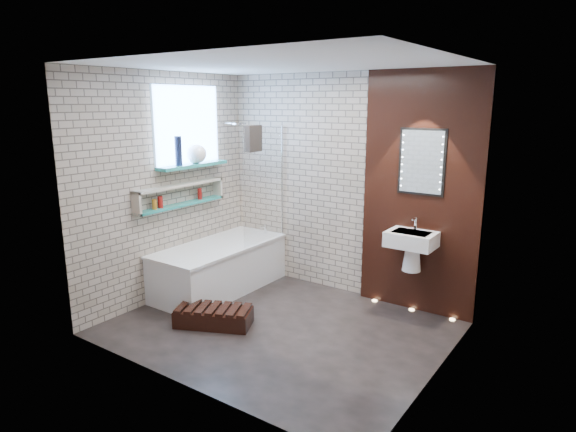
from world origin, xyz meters
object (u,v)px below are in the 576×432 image
Objects in this scene: led_mirror at (422,162)px; bath_screen at (264,185)px; bathtub at (220,267)px; washbasin at (411,245)px; walnut_step at (214,317)px.

bath_screen is at bearing -169.34° from led_mirror.
bathtub is at bearing -128.90° from bath_screen.
led_mirror is (2.17, 0.78, 1.36)m from bathtub.
washbasin is 0.88m from led_mirror.
washbasin is at bearing 5.78° from bath_screen.
led_mirror reaches higher than walnut_step.
bathtub is 1.03m from walnut_step.
bath_screen is 1.73m from walnut_step.
walnut_step is (0.62, -0.79, -0.21)m from bathtub.
bath_screen reaches higher than walnut_step.
washbasin is (2.17, 0.62, 0.50)m from bathtub.
led_mirror reaches higher than bath_screen.
bath_screen reaches higher than bathtub.
bathtub is 2.25× the size of walnut_step.
led_mirror is at bearing 10.66° from bath_screen.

